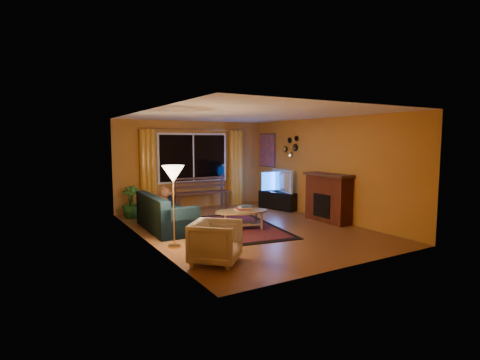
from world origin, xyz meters
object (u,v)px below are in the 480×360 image
coffee_table (241,220)px  armchair (216,240)px  bench (201,201)px  sofa (166,212)px  floor_lamp (174,207)px  tv_console (278,200)px

coffee_table → armchair: bearing=-130.8°
bench → armchair: (-1.78, -4.45, 0.14)m
sofa → armchair: bearing=-90.5°
floor_lamp → bench: bearing=58.1°
sofa → tv_console: 3.68m
sofa → coffee_table: sofa is taller
coffee_table → bench: bearing=84.2°
floor_lamp → coffee_table: size_ratio=1.29×
sofa → armchair: sofa is taller
armchair → floor_lamp: floor_lamp is taller
coffee_table → sofa: bearing=149.5°
bench → tv_console: bearing=-25.8°
floor_lamp → tv_console: 4.51m
coffee_table → tv_console: size_ratio=0.98×
sofa → tv_console: sofa is taller
bench → coffee_table: size_ratio=1.38×
armchair → coffee_table: (1.50, 1.74, -0.16)m
floor_lamp → coffee_table: 1.91m
floor_lamp → tv_console: bearing=28.8°
coffee_table → tv_console: tv_console is taller
bench → sofa: bearing=-128.1°
sofa → floor_lamp: size_ratio=1.27×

